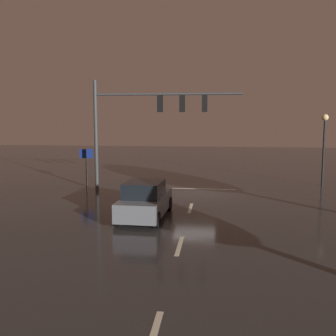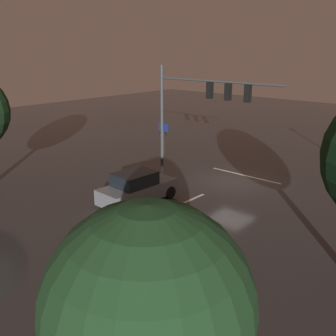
{
  "view_description": "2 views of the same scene",
  "coord_description": "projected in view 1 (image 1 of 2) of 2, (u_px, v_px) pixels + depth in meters",
  "views": [
    {
      "loc": [
        -1.24,
        23.66,
        4.5
      ],
      "look_at": [
        0.99,
        5.24,
        2.18
      ],
      "focal_mm": 42.67,
      "sensor_mm": 36.0,
      "label": 1
    },
    {
      "loc": [
        -12.29,
        19.74,
        7.9
      ],
      "look_at": [
        0.53,
        5.32,
        1.99
      ],
      "focal_mm": 42.16,
      "sensor_mm": 36.0,
      "label": 2
    }
  ],
  "objects": [
    {
      "name": "ground_plane",
      "position": [
        195.0,
        193.0,
        24.02
      ],
      "size": [
        80.0,
        80.0,
        0.0
      ],
      "primitive_type": "plane",
      "color": "#2D2B2B"
    },
    {
      "name": "traffic_signal_assembly",
      "position": [
        148.0,
        114.0,
        24.18
      ],
      "size": [
        9.04,
        0.47,
        6.8
      ],
      "color": "#383A3D",
      "rests_on": "ground_plane"
    },
    {
      "name": "lane_dash_far",
      "position": [
        190.0,
        208.0,
        20.08
      ],
      "size": [
        0.16,
        2.2,
        0.01
      ],
      "primitive_type": "cube",
      "rotation": [
        0.0,
        0.0,
        1.57
      ],
      "color": "beige",
      "rests_on": "ground_plane"
    },
    {
      "name": "lane_dash_mid",
      "position": [
        180.0,
        246.0,
        14.17
      ],
      "size": [
        0.16,
        2.2,
        0.01
      ],
      "primitive_type": "cube",
      "rotation": [
        0.0,
        0.0,
        1.57
      ],
      "color": "beige",
      "rests_on": "ground_plane"
    },
    {
      "name": "stop_bar",
      "position": [
        196.0,
        189.0,
        25.6
      ],
      "size": [
        5.0,
        0.16,
        0.01
      ],
      "primitive_type": "cube",
      "color": "beige",
      "rests_on": "ground_plane"
    },
    {
      "name": "car_approaching",
      "position": [
        145.0,
        201.0,
        18.02
      ],
      "size": [
        2.05,
        4.43,
        1.7
      ],
      "color": "slate",
      "rests_on": "ground_plane"
    },
    {
      "name": "street_lamp_left_kerb",
      "position": [
        324.0,
        135.0,
        26.43
      ],
      "size": [
        0.44,
        0.44,
        4.77
      ],
      "color": "black",
      "rests_on": "ground_plane"
    },
    {
      "name": "route_sign",
      "position": [
        86.0,
        159.0,
        26.43
      ],
      "size": [
        0.9,
        0.09,
        2.52
      ],
      "color": "#383A3D",
      "rests_on": "ground_plane"
    }
  ]
}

